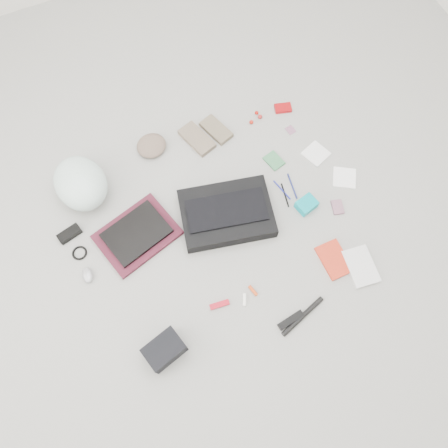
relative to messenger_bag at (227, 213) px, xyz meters
name	(u,v)px	position (x,y,z in m)	size (l,w,h in m)	color
ground_plane	(224,228)	(-0.04, -0.05, -0.04)	(4.00, 4.00, 0.00)	gray
messenger_bag	(227,213)	(0.00, 0.00, 0.00)	(0.48, 0.34, 0.08)	black
bag_flap	(227,210)	(0.00, 0.00, 0.05)	(0.42, 0.19, 0.01)	black
laptop_sleeve	(137,235)	(-0.48, 0.09, -0.03)	(0.40, 0.30, 0.03)	#4C1726
laptop	(136,233)	(-0.48, 0.09, 0.00)	(0.32, 0.23, 0.02)	black
bike_helmet	(81,183)	(-0.65, 0.46, 0.06)	(0.27, 0.34, 0.20)	white
beanie	(151,146)	(-0.21, 0.57, -0.01)	(0.17, 0.16, 0.06)	#766153
mitten_left	(197,139)	(0.04, 0.51, -0.02)	(0.11, 0.22, 0.03)	#7A6957
mitten_right	(216,130)	(0.17, 0.52, -0.03)	(0.10, 0.19, 0.03)	#756752
power_brick	(70,234)	(-0.80, 0.25, -0.02)	(0.12, 0.06, 0.03)	black
cable_coil	(80,253)	(-0.78, 0.13, -0.03)	(0.08, 0.08, 0.01)	black
mouse	(87,275)	(-0.78, -0.01, -0.02)	(0.05, 0.09, 0.03)	#9A9AA0
camera_bag	(165,350)	(-0.56, -0.52, 0.02)	(0.18, 0.13, 0.12)	black
multitool	(220,305)	(-0.23, -0.42, -0.03)	(0.10, 0.03, 0.02)	#A90C1B
toiletry_tube_white	(245,300)	(-0.11, -0.45, -0.03)	(0.02, 0.02, 0.06)	white
toiletry_tube_orange	(253,291)	(-0.05, -0.43, -0.03)	(0.02, 0.02, 0.06)	#D64415
u_lock	(291,320)	(0.05, -0.64, -0.03)	(0.14, 0.03, 0.03)	black
bike_pump	(303,316)	(0.12, -0.64, -0.03)	(0.03, 0.03, 0.27)	black
book_red	(334,259)	(0.40, -0.45, -0.03)	(0.13, 0.19, 0.02)	red
book_white	(361,266)	(0.51, -0.54, -0.03)	(0.14, 0.20, 0.02)	silver
notepad	(274,161)	(0.39, 0.20, -0.03)	(0.08, 0.11, 0.01)	#39784B
pen_blue	(282,190)	(0.35, 0.02, -0.04)	(0.01, 0.01, 0.14)	#19219B
pen_black	(285,195)	(0.35, -0.02, -0.04)	(0.01, 0.01, 0.15)	black
pen_navy	(292,186)	(0.41, 0.01, -0.04)	(0.01, 0.01, 0.16)	navy
accordion_wallet	(306,205)	(0.42, -0.13, -0.01)	(0.10, 0.08, 0.05)	#039FAF
card_deck	(337,207)	(0.57, -0.20, -0.03)	(0.06, 0.08, 0.02)	gray
napkin_top	(316,154)	(0.63, 0.14, -0.04)	(0.13, 0.13, 0.01)	white
napkin_bottom	(344,178)	(0.70, -0.06, -0.04)	(0.12, 0.12, 0.01)	white
lollipop_a	(251,122)	(0.38, 0.48, -0.03)	(0.02, 0.02, 0.02)	#AB1A0E
lollipop_b	(257,113)	(0.44, 0.53, -0.03)	(0.02, 0.02, 0.02)	#AB0D07
lollipop_c	(260,117)	(0.45, 0.50, -0.03)	(0.03, 0.03, 0.03)	maroon
altoids_tin	(283,108)	(0.60, 0.50, -0.03)	(0.10, 0.06, 0.02)	#AC0E12
stamp_sheet	(290,130)	(0.57, 0.35, -0.04)	(0.05, 0.05, 0.00)	#9D6385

